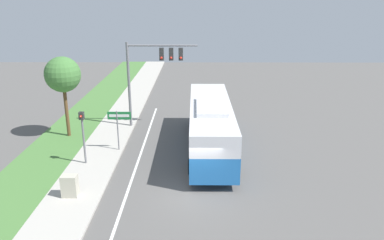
{
  "coord_description": "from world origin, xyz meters",
  "views": [
    {
      "loc": [
        -0.14,
        -17.32,
        9.56
      ],
      "look_at": [
        -0.32,
        6.52,
        1.7
      ],
      "focal_mm": 35.0,
      "sensor_mm": 36.0,
      "label": 1
    }
  ],
  "objects_px": {
    "signal_gantry": "(152,66)",
    "bus": "(210,123)",
    "street_sign": "(119,122)",
    "pedestrian_signal": "(83,130)",
    "utility_cabinet": "(70,186)"
  },
  "relations": [
    {
      "from": "pedestrian_signal",
      "to": "street_sign",
      "type": "distance_m",
      "value": 2.68
    },
    {
      "from": "pedestrian_signal",
      "to": "street_sign",
      "type": "xyz_separation_m",
      "value": [
        1.67,
        2.08,
        -0.24
      ]
    },
    {
      "from": "pedestrian_signal",
      "to": "signal_gantry",
      "type": "bearing_deg",
      "value": 64.11
    },
    {
      "from": "signal_gantry",
      "to": "pedestrian_signal",
      "type": "relative_size",
      "value": 1.96
    },
    {
      "from": "pedestrian_signal",
      "to": "utility_cabinet",
      "type": "distance_m",
      "value": 4.21
    },
    {
      "from": "street_sign",
      "to": "utility_cabinet",
      "type": "xyz_separation_m",
      "value": [
        -1.35,
        -5.97,
        -1.31
      ]
    },
    {
      "from": "bus",
      "to": "street_sign",
      "type": "relative_size",
      "value": 4.24
    },
    {
      "from": "bus",
      "to": "pedestrian_signal",
      "type": "bearing_deg",
      "value": -162.03
    },
    {
      "from": "street_sign",
      "to": "utility_cabinet",
      "type": "height_order",
      "value": "street_sign"
    },
    {
      "from": "signal_gantry",
      "to": "utility_cabinet",
      "type": "distance_m",
      "value": 11.9
    },
    {
      "from": "signal_gantry",
      "to": "utility_cabinet",
      "type": "relative_size",
      "value": 5.82
    },
    {
      "from": "signal_gantry",
      "to": "street_sign",
      "type": "xyz_separation_m",
      "value": [
        -1.68,
        -4.81,
        -2.72
      ]
    },
    {
      "from": "street_sign",
      "to": "pedestrian_signal",
      "type": "bearing_deg",
      "value": -128.74
    },
    {
      "from": "signal_gantry",
      "to": "bus",
      "type": "bearing_deg",
      "value": -46.81
    },
    {
      "from": "pedestrian_signal",
      "to": "bus",
      "type": "bearing_deg",
      "value": 17.97
    }
  ]
}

